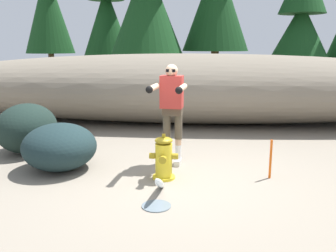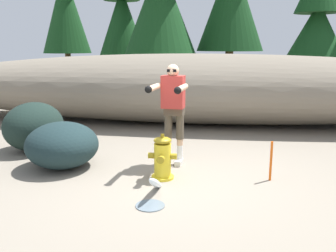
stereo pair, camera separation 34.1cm
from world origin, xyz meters
name	(u,v)px [view 1 (the left image)]	position (x,y,z in m)	size (l,w,h in m)	color
ground_plane	(181,180)	(0.00, 0.00, -0.02)	(56.00, 56.00, 0.04)	gray
dirt_embankment	(189,88)	(0.00, 4.37, 0.89)	(16.07, 3.20, 1.78)	#756B5B
fire_hydrant	(164,159)	(-0.27, -0.01, 0.32)	(0.43, 0.39, 0.69)	yellow
hydrant_water_jet	(159,187)	(-0.27, -0.66, 0.12)	(0.37, 1.04, 0.51)	silver
utility_worker	(172,102)	(-0.20, 0.67, 1.07)	(0.60, 1.01, 1.68)	beige
boulder_large	(60,147)	(-1.99, 0.30, 0.38)	(1.19, 1.25, 0.75)	#1A2C2E
boulder_mid	(27,128)	(-2.96, 1.21, 0.46)	(1.26, 1.05, 0.92)	black
pine_tree_left	(106,12)	(-3.56, 10.14, 3.33)	(2.31, 2.31, 6.54)	#47331E
pine_tree_far_right	(301,24)	(3.78, 8.39, 2.72)	(2.51, 2.51, 5.08)	#47331E
survey_stake	(271,159)	(1.34, 0.14, 0.30)	(0.04, 0.04, 0.60)	#E55914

